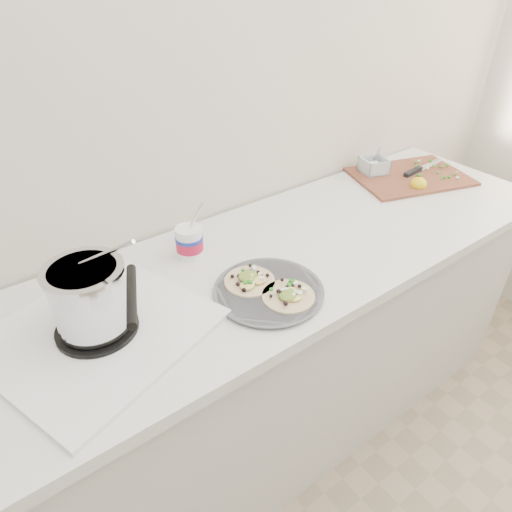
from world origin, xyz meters
TOP-DOWN VIEW (x-y plane):
  - counter at (0.00, 1.43)m, footprint 2.44×0.66m
  - stove at (-0.47, 1.40)m, footprint 0.62×0.60m
  - taco_plate at (-0.03, 1.27)m, footprint 0.31×0.31m
  - tub at (-0.11, 1.57)m, footprint 0.09×0.09m
  - cutboard at (0.92, 1.54)m, footprint 0.54×0.45m

SIDE VIEW (x-z plane):
  - counter at x=0.00m, z-range 0.00..0.90m
  - taco_plate at x=-0.03m, z-range 0.90..0.94m
  - cutboard at x=0.92m, z-range 0.88..0.95m
  - tub at x=-0.11m, z-range 0.87..1.06m
  - stove at x=-0.47m, z-range 0.86..1.10m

